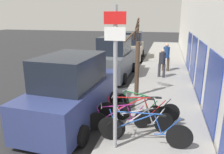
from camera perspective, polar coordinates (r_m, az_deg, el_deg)
ground_plane at (r=12.82m, az=1.13°, el=-0.76°), size 80.00×80.00×0.00m
sidewalk_curb at (r=15.21m, az=13.14°, el=1.76°), size 3.20×32.00×0.15m
building_facade at (r=14.79m, az=20.86°, el=13.09°), size 0.23×32.00×6.50m
signpost at (r=5.45m, az=0.84°, el=0.51°), size 0.53×0.12×3.74m
bicycle_0 at (r=6.29m, az=8.21°, el=-13.70°), size 2.64×0.44×0.98m
bicycle_1 at (r=6.71m, az=7.42°, el=-12.15°), size 1.91×1.15×0.86m
bicycle_2 at (r=7.00m, az=2.14°, el=-10.81°), size 1.98×0.75×0.84m
bicycle_3 at (r=7.32m, az=6.11°, el=-9.20°), size 2.58×0.44×0.98m
bicycle_4 at (r=7.58m, az=8.75°, el=-8.63°), size 2.27×0.52×0.91m
bicycle_5 at (r=7.92m, az=7.01°, el=-7.60°), size 1.85×1.15×0.87m
parked_car_0 at (r=7.76m, az=-10.08°, el=-3.86°), size 2.28×4.84×2.39m
parked_car_1 at (r=13.26m, az=0.87°, el=4.72°), size 2.01×4.57×2.48m
parked_car_2 at (r=19.01m, az=5.04°, el=7.82°), size 2.29×4.23×2.34m
pedestrian_near at (r=14.55m, az=13.98°, el=5.57°), size 0.47×0.40×1.80m
pedestrian_far at (r=12.97m, az=12.97°, el=4.09°), size 0.42×0.37×1.67m
street_tree at (r=9.66m, az=6.49°, el=4.14°), size 0.67×1.39×3.42m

